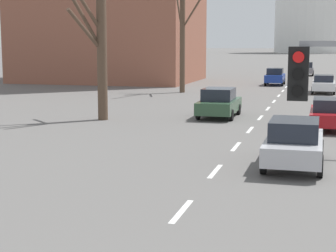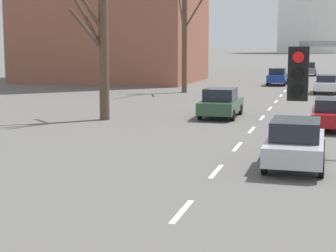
# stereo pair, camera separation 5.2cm
# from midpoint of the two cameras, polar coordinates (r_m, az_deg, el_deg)

# --- Properties ---
(lane_stripe_1) EXTENTS (0.16, 2.00, 0.01)m
(lane_stripe_1) POSITION_cam_midpoint_polar(r_m,az_deg,el_deg) (13.98, 1.54, -8.65)
(lane_stripe_1) COLOR silver
(lane_stripe_1) RESTS_ON ground_plane
(lane_stripe_2) EXTENTS (0.16, 2.00, 0.01)m
(lane_stripe_2) POSITION_cam_midpoint_polar(r_m,az_deg,el_deg) (18.23, 5.00, -4.60)
(lane_stripe_2) COLOR silver
(lane_stripe_2) RESTS_ON ground_plane
(lane_stripe_3) EXTENTS (0.16, 2.00, 0.01)m
(lane_stripe_3) POSITION_cam_midpoint_polar(r_m,az_deg,el_deg) (22.58, 7.13, -2.09)
(lane_stripe_3) COLOR silver
(lane_stripe_3) RESTS_ON ground_plane
(lane_stripe_4) EXTENTS (0.16, 2.00, 0.01)m
(lane_stripe_4) POSITION_cam_midpoint_polar(r_m,az_deg,el_deg) (26.98, 8.55, -0.39)
(lane_stripe_4) COLOR silver
(lane_stripe_4) RESTS_ON ground_plane
(lane_stripe_5) EXTENTS (0.16, 2.00, 0.01)m
(lane_stripe_5) POSITION_cam_midpoint_polar(r_m,az_deg,el_deg) (31.40, 9.58, 0.83)
(lane_stripe_5) COLOR silver
(lane_stripe_5) RESTS_ON ground_plane
(lane_stripe_6) EXTENTS (0.16, 2.00, 0.01)m
(lane_stripe_6) POSITION_cam_midpoint_polar(r_m,az_deg,el_deg) (35.85, 10.35, 1.75)
(lane_stripe_6) COLOR silver
(lane_stripe_6) RESTS_ON ground_plane
(lane_stripe_7) EXTENTS (0.16, 2.00, 0.01)m
(lane_stripe_7) POSITION_cam_midpoint_polar(r_m,az_deg,el_deg) (40.30, 10.96, 2.47)
(lane_stripe_7) COLOR silver
(lane_stripe_7) RESTS_ON ground_plane
(lane_stripe_8) EXTENTS (0.16, 2.00, 0.01)m
(lane_stripe_8) POSITION_cam_midpoint_polar(r_m,az_deg,el_deg) (44.77, 11.44, 3.04)
(lane_stripe_8) COLOR silver
(lane_stripe_8) RESTS_ON ground_plane
(lane_stripe_9) EXTENTS (0.16, 2.00, 0.01)m
(lane_stripe_9) POSITION_cam_midpoint_polar(r_m,az_deg,el_deg) (49.24, 11.83, 3.51)
(lane_stripe_9) COLOR silver
(lane_stripe_9) RESTS_ON ground_plane
(lane_stripe_10) EXTENTS (0.16, 2.00, 0.01)m
(lane_stripe_10) POSITION_cam_midpoint_polar(r_m,az_deg,el_deg) (53.72, 12.16, 3.90)
(lane_stripe_10) COLOR silver
(lane_stripe_10) RESTS_ON ground_plane
(sedan_near_left) EXTENTS (1.79, 4.09, 1.67)m
(sedan_near_left) POSITION_cam_midpoint_polar(r_m,az_deg,el_deg) (55.67, 11.07, 4.95)
(sedan_near_left) COLOR navy
(sedan_near_left) RESTS_ON ground_plane
(sedan_near_right) EXTENTS (1.85, 4.37, 1.50)m
(sedan_near_right) POSITION_cam_midpoint_polar(r_m,az_deg,el_deg) (47.74, 15.77, 4.14)
(sedan_near_right) COLOR silver
(sedan_near_right) RESTS_ON ground_plane
(sedan_mid_centre) EXTENTS (1.91, 4.53, 1.61)m
(sedan_mid_centre) POSITION_cam_midpoint_polar(r_m,az_deg,el_deg) (19.16, 12.89, -1.63)
(sedan_mid_centre) COLOR #B7B7BC
(sedan_mid_centre) RESTS_ON ground_plane
(sedan_far_left) EXTENTS (1.75, 3.88, 1.68)m
(sedan_far_left) POSITION_cam_midpoint_polar(r_m,az_deg,el_deg) (72.64, 14.16, 5.65)
(sedan_far_left) COLOR slate
(sedan_far_left) RESTS_ON ground_plane
(sedan_far_right) EXTENTS (1.98, 4.35, 1.63)m
(sedan_far_right) POSITION_cam_midpoint_polar(r_m,az_deg,el_deg) (31.25, 5.44, 2.37)
(sedan_far_right) COLOR #2D4C33
(sedan_far_right) RESTS_ON ground_plane
(sedan_distant_centre) EXTENTS (1.82, 4.48, 1.48)m
(sedan_distant_centre) POSITION_cam_midpoint_polar(r_m,az_deg,el_deg) (28.01, 16.26, 1.25)
(sedan_distant_centre) COLOR maroon
(sedan_distant_centre) RESTS_ON ground_plane
(bare_tree_left_near) EXTENTS (3.05, 4.53, 9.89)m
(bare_tree_left_near) POSITION_cam_midpoint_polar(r_m,az_deg,el_deg) (46.52, 1.73, 9.36)
(bare_tree_left_near) COLOR brown
(bare_tree_left_near) RESTS_ON ground_plane
(bare_tree_left_far) EXTENTS (1.81, 4.04, 7.01)m
(bare_tree_left_far) POSITION_cam_midpoint_polar(r_m,az_deg,el_deg) (30.11, -6.73, 7.67)
(bare_tree_left_far) COLOR brown
(bare_tree_left_far) RESTS_ON ground_plane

